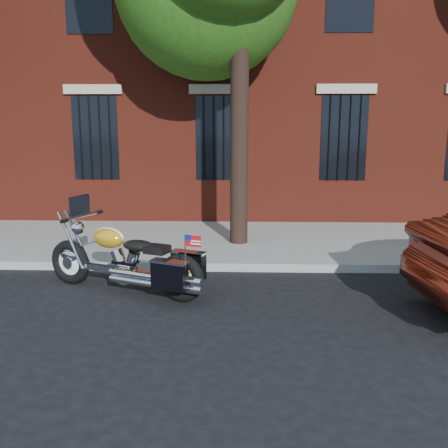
{
  "coord_description": "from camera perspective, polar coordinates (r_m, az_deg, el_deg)",
  "views": [
    {
      "loc": [
        0.52,
        -7.12,
        2.59
      ],
      "look_at": [
        0.26,
        0.8,
        0.96
      ],
      "focal_mm": 40.0,
      "sensor_mm": 36.0,
      "label": 1
    }
  ],
  "objects": [
    {
      "name": "ground",
      "position": [
        7.6,
        -2.2,
        -8.34
      ],
      "size": [
        120.0,
        120.0,
        0.0
      ],
      "primitive_type": "plane",
      "color": "black",
      "rests_on": "ground"
    },
    {
      "name": "motorcycle",
      "position": [
        7.71,
        -10.65,
        -4.37
      ],
      "size": [
        2.63,
        1.56,
        1.46
      ],
      "rotation": [
        0.0,
        0.0,
        -0.39
      ],
      "color": "black",
      "rests_on": "ground"
    },
    {
      "name": "sidewalk",
      "position": [
        10.7,
        -0.99,
        -2.0
      ],
      "size": [
        40.0,
        3.6,
        0.15
      ],
      "primitive_type": "cube",
      "color": "gray",
      "rests_on": "ground"
    },
    {
      "name": "building",
      "position": [
        17.52,
        0.12,
        22.82
      ],
      "size": [
        26.0,
        10.08,
        12.0
      ],
      "color": "maroon",
      "rests_on": "ground"
    },
    {
      "name": "curb",
      "position": [
        8.88,
        -1.59,
        -4.85
      ],
      "size": [
        40.0,
        0.16,
        0.15
      ],
      "primitive_type": "cube",
      "color": "gray",
      "rests_on": "ground"
    }
  ]
}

